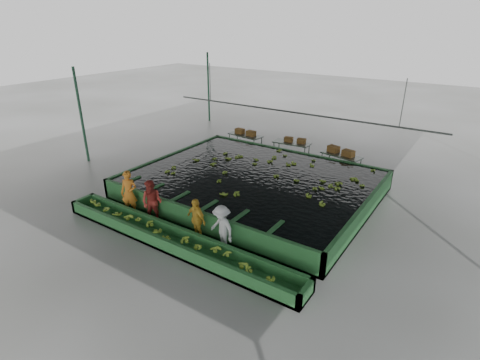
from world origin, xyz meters
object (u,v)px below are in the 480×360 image
Objects in this scene: packing_table_right at (341,163)px; packing_table_mid at (291,150)px; worker_c at (196,219)px; box_stack_left at (245,134)px; worker_a at (129,193)px; worker_d at (222,228)px; packing_table_left at (245,142)px; box_stack_right at (340,154)px; worker_b at (152,202)px; flotation_tank at (253,184)px; box_stack_mid at (295,142)px; sorting_trough at (173,240)px.

packing_table_mid is at bearing 171.75° from packing_table_right.
box_stack_left is at bearing 125.10° from worker_c.
worker_d is at bearing -24.42° from worker_a.
worker_c reaches higher than packing_table_mid.
worker_a reaches higher than packing_table_left.
packing_table_mid is 1.39× the size of box_stack_right.
worker_d is at bearing -94.63° from box_stack_right.
worker_b reaches higher than packing_table_right.
packing_table_left is (-5.09, 9.19, -0.34)m from worker_d.
worker_c is 0.78× the size of packing_table_mid.
worker_a reaches higher than worker_b.
worker_c is 9.49m from packing_table_mid.
worker_c is (2.15, 0.00, -0.07)m from worker_b.
box_stack_left is at bearing -175.72° from packing_table_mid.
worker_c is (0.40, -4.30, 0.34)m from flotation_tank.
worker_b is at bearing -78.67° from box_stack_left.
box_stack_mid is (-2.04, 9.52, 0.11)m from worker_d.
packing_table_left reaches higher than sorting_trough.
worker_d is (4.52, 0.00, -0.10)m from worker_a.
worker_a is at bearing -164.56° from worker_d.
box_stack_right is (0.73, 9.06, 0.11)m from worker_d.
packing_table_left is at bearing 126.30° from flotation_tank.
sorting_trough is 5.54× the size of worker_a.
packing_table_left reaches higher than packing_table_right.
packing_table_mid is at bearing 97.58° from flotation_tank.
worker_a reaches higher than box_stack_left.
packing_table_left is at bearing 178.69° from box_stack_right.
flotation_tank is 4.97× the size of packing_table_mid.
packing_table_left reaches higher than flotation_tank.
sorting_trough is at bearing -136.41° from worker_d.
box_stack_right reaches higher than packing_table_right.
box_stack_mid is at bearing 92.99° from sorting_trough.
worker_d is (1.10, 0.00, 0.02)m from worker_c.
packing_table_right is (2.31, 4.69, 0.01)m from flotation_tank.
box_stack_right is (2.23, 4.76, 0.47)m from flotation_tank.
worker_b is at bearing -24.42° from worker_a.
worker_b is 9.39m from box_stack_left.
worker_d reaches higher than box_stack_mid.
worker_d is at bearing -76.99° from packing_table_mid.
worker_d is at bearing 28.15° from sorting_trough.
box_stack_left is (-1.84, 9.20, 0.08)m from worker_b.
worker_d is at bearing -61.03° from box_stack_left.
worker_c reaches higher than box_stack_mid.
packing_table_right is at bearing 34.90° from worker_a.
flotation_tank is at bearing -115.11° from box_stack_right.
worker_d is 9.09m from box_stack_right.
sorting_trough is (0.00, -5.10, -0.20)m from flotation_tank.
box_stack_right is (5.83, -0.15, -0.03)m from box_stack_left.
packing_table_mid is at bearing 64.59° from worker_b.
packing_table_mid is (2.34, 9.42, -0.45)m from worker_a.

